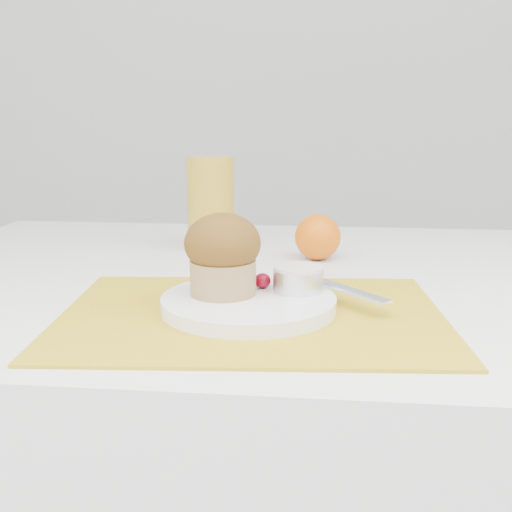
# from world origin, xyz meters

# --- Properties ---
(table) EXTENTS (1.20, 0.80, 0.75)m
(table) POSITION_xyz_m (0.00, 0.05, 0.38)
(table) COLOR white
(table) RESTS_ON ground
(placemat) EXTENTS (0.46, 0.35, 0.00)m
(placemat) POSITION_xyz_m (-0.03, -0.14, 0.75)
(placemat) COLOR gold
(placemat) RESTS_ON table
(plate) EXTENTS (0.21, 0.21, 0.02)m
(plate) POSITION_xyz_m (-0.04, -0.13, 0.76)
(plate) COLOR white
(plate) RESTS_ON placemat
(ramekin) EXTENTS (0.07, 0.07, 0.03)m
(ramekin) POSITION_xyz_m (0.02, -0.10, 0.78)
(ramekin) COLOR silver
(ramekin) RESTS_ON plate
(cream) EXTENTS (0.06, 0.06, 0.01)m
(cream) POSITION_xyz_m (0.02, -0.10, 0.80)
(cream) COLOR silver
(cream) RESTS_ON ramekin
(raspberry_near) EXTENTS (0.02, 0.02, 0.02)m
(raspberry_near) POSITION_xyz_m (-0.02, -0.09, 0.78)
(raspberry_near) COLOR #56020E
(raspberry_near) RESTS_ON plate
(raspberry_far) EXTENTS (0.02, 0.02, 0.02)m
(raspberry_far) POSITION_xyz_m (0.02, -0.09, 0.78)
(raspberry_far) COLOR #630208
(raspberry_far) RESTS_ON plate
(butter_knife) EXTENTS (0.14, 0.16, 0.00)m
(butter_knife) POSITION_xyz_m (0.06, -0.08, 0.77)
(butter_knife) COLOR silver
(butter_knife) RESTS_ON plate
(orange) EXTENTS (0.07, 0.07, 0.07)m
(orange) POSITION_xyz_m (0.04, 0.15, 0.79)
(orange) COLOR orange
(orange) RESTS_ON table
(juice_glass) EXTENTS (0.09, 0.09, 0.16)m
(juice_glass) POSITION_xyz_m (-0.14, 0.21, 0.83)
(juice_glass) COLOR gold
(juice_glass) RESTS_ON table
(muffin) EXTENTS (0.09, 0.09, 0.10)m
(muffin) POSITION_xyz_m (-0.07, -0.12, 0.82)
(muffin) COLOR tan
(muffin) RESTS_ON plate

